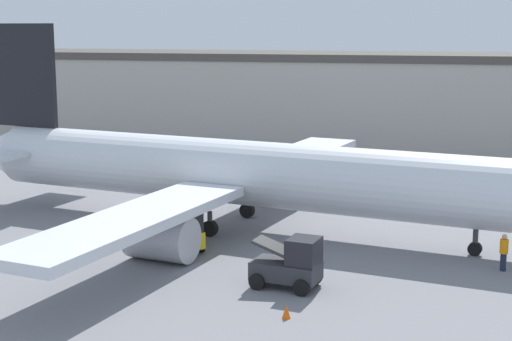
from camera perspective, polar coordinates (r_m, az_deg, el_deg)
ground_plane at (r=45.11m, az=0.00°, el=-4.32°), size 400.00×400.00×0.00m
terminal_building at (r=75.43m, az=13.02°, el=4.86°), size 89.04×12.59×9.06m
airplane at (r=44.85m, az=-1.20°, el=-0.24°), size 41.18×36.20×11.69m
ground_crew_worker at (r=39.22m, az=17.58°, el=-5.62°), size 0.40×0.40×1.81m
baggage_tug at (r=40.70m, az=-5.89°, el=-4.43°), size 3.87×3.59×2.42m
belt_loader_truck at (r=35.03m, az=2.56°, el=-6.82°), size 3.18×2.28×2.35m
safety_cone_near at (r=31.76m, az=2.22°, el=-10.22°), size 0.36×0.36×0.55m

